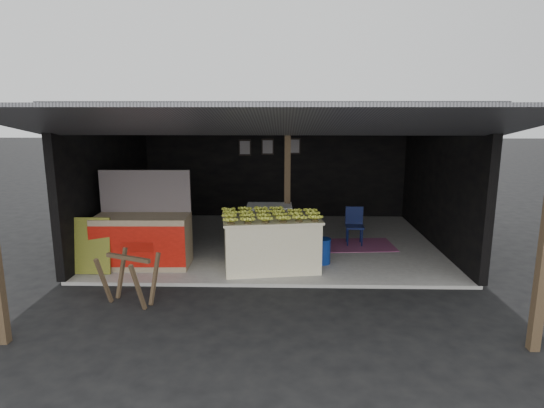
{
  "coord_description": "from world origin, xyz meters",
  "views": [
    {
      "loc": [
        0.22,
        -7.08,
        2.9
      ],
      "look_at": [
        0.0,
        1.52,
        1.1
      ],
      "focal_mm": 30.0,
      "sensor_mm": 36.0,
      "label": 1
    }
  ],
  "objects_px": {
    "white_crate": "(269,229)",
    "water_barrel": "(322,252)",
    "sawhorse": "(129,274)",
    "banana_table": "(271,243)",
    "neighbor_stall": "(143,238)",
    "plastic_chair": "(354,222)"
  },
  "relations": [
    {
      "from": "white_crate",
      "to": "sawhorse",
      "type": "bearing_deg",
      "value": -131.33
    },
    {
      "from": "banana_table",
      "to": "sawhorse",
      "type": "bearing_deg",
      "value": -152.68
    },
    {
      "from": "banana_table",
      "to": "neighbor_stall",
      "type": "height_order",
      "value": "neighbor_stall"
    },
    {
      "from": "neighbor_stall",
      "to": "banana_table",
      "type": "bearing_deg",
      "value": -2.93
    },
    {
      "from": "plastic_chair",
      "to": "sawhorse",
      "type": "bearing_deg",
      "value": -137.81
    },
    {
      "from": "banana_table",
      "to": "white_crate",
      "type": "bearing_deg",
      "value": 84.88
    },
    {
      "from": "plastic_chair",
      "to": "water_barrel",
      "type": "bearing_deg",
      "value": -118.02
    },
    {
      "from": "white_crate",
      "to": "sawhorse",
      "type": "xyz_separation_m",
      "value": [
        -2.03,
        -2.4,
        -0.07
      ]
    },
    {
      "from": "plastic_chair",
      "to": "banana_table",
      "type": "bearing_deg",
      "value": -134.59
    },
    {
      "from": "water_barrel",
      "to": "plastic_chair",
      "type": "height_order",
      "value": "plastic_chair"
    },
    {
      "from": "banana_table",
      "to": "white_crate",
      "type": "height_order",
      "value": "white_crate"
    },
    {
      "from": "banana_table",
      "to": "sawhorse",
      "type": "height_order",
      "value": "banana_table"
    },
    {
      "from": "white_crate",
      "to": "plastic_chair",
      "type": "bearing_deg",
      "value": 20.03
    },
    {
      "from": "banana_table",
      "to": "plastic_chair",
      "type": "relative_size",
      "value": 2.33
    },
    {
      "from": "water_barrel",
      "to": "white_crate",
      "type": "bearing_deg",
      "value": 149.08
    },
    {
      "from": "sawhorse",
      "to": "white_crate",
      "type": "bearing_deg",
      "value": 71.95
    },
    {
      "from": "sawhorse",
      "to": "water_barrel",
      "type": "relative_size",
      "value": 1.98
    },
    {
      "from": "sawhorse",
      "to": "water_barrel",
      "type": "height_order",
      "value": "sawhorse"
    },
    {
      "from": "sawhorse",
      "to": "water_barrel",
      "type": "xyz_separation_m",
      "value": [
        3.03,
        1.8,
        -0.2
      ]
    },
    {
      "from": "white_crate",
      "to": "plastic_chair",
      "type": "distance_m",
      "value": 1.93
    },
    {
      "from": "banana_table",
      "to": "sawhorse",
      "type": "xyz_separation_m",
      "value": [
        -2.08,
        -1.52,
        -0.05
      ]
    },
    {
      "from": "white_crate",
      "to": "water_barrel",
      "type": "distance_m",
      "value": 1.21
    }
  ]
}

